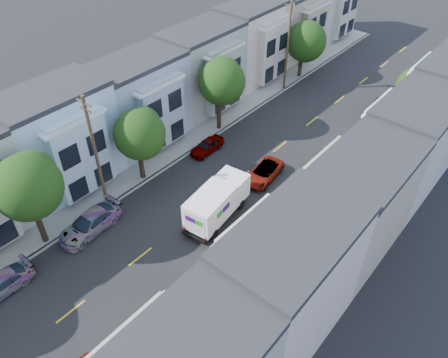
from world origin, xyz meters
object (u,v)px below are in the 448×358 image
object	(u,v)px
tree_c	(139,134)
parked_right_b	(174,301)
tree_b	(27,187)
utility_pole_near	(96,155)
parked_left_b	(0,285)
lead_sedan	(264,173)
parked_left_c	(90,223)
tree_e	(305,41)
tree_far_r	(410,86)
fedex_truck	(217,202)
parked_right_d	(379,110)
parked_right_c	(319,166)
parked_left_d	(207,146)
tree_d	(221,82)
utility_pole_far	(288,47)

from	to	relation	value
tree_c	parked_right_b	xyz separation A→B (m)	(11.20, -7.64, -4.14)
tree_b	utility_pole_near	distance (m)	5.59
tree_c	parked_left_b	size ratio (longest dim) A/B	1.59
lead_sedan	parked_left_c	world-z (taller)	parked_left_c
tree_e	tree_far_r	distance (m)	13.27
lead_sedan	fedex_truck	bearing A→B (deg)	-97.13
tree_b	parked_right_d	xyz separation A→B (m)	(11.20, 32.95, -4.84)
tree_e	utility_pole_near	size ratio (longest dim) A/B	0.70
parked_right_c	tree_e	bearing A→B (deg)	124.43
parked_left_d	utility_pole_near	bearing A→B (deg)	-97.64
tree_b	utility_pole_near	bearing A→B (deg)	89.98
tree_e	tree_far_r	bearing A→B (deg)	-4.85
tree_d	parked_left_c	xyz separation A→B (m)	(1.40, -17.23, -4.67)
tree_c	tree_e	xyz separation A→B (m)	(0.00, 25.60, -0.23)
tree_e	utility_pole_near	distance (m)	29.83
lead_sedan	tree_b	bearing A→B (deg)	-122.72
lead_sedan	utility_pole_near	bearing A→B (deg)	-132.81
parked_left_d	parked_left_b	bearing A→B (deg)	-90.30
tree_c	parked_left_c	bearing A→B (deg)	-78.43
fedex_truck	lead_sedan	xyz separation A→B (m)	(-0.02, 6.35, -1.03)
tree_far_r	parked_right_d	bearing A→B (deg)	-146.35
parked_left_c	tree_c	bearing A→B (deg)	97.34
parked_left_b	parked_left_d	size ratio (longest dim) A/B	1.12
fedex_truck	lead_sedan	world-z (taller)	fedex_truck
tree_far_r	parked_right_d	distance (m)	3.86
tree_e	lead_sedan	bearing A→B (deg)	-67.12
lead_sedan	parked_right_b	distance (m)	14.87
lead_sedan	parked_right_c	world-z (taller)	parked_right_c
tree_far_r	fedex_truck	xyz separation A→B (m)	(-5.27, -23.97, -2.15)
tree_d	tree_far_r	size ratio (longest dim) A/B	1.43
tree_e	parked_right_b	bearing A→B (deg)	-71.38
parked_left_c	parked_left_d	bearing A→B (deg)	85.77
tree_c	parked_right_d	bearing A→B (deg)	64.18
tree_b	tree_far_r	bearing A→B (deg)	68.94
parked_left_b	utility_pole_near	bearing A→B (deg)	98.33
tree_far_r	parked_right_b	distance (m)	32.33
parked_left_d	parked_right_c	distance (m)	10.62
tree_far_r	fedex_truck	distance (m)	24.63
tree_d	parked_right_c	world-z (taller)	tree_d
tree_far_r	utility_pole_far	world-z (taller)	utility_pole_far
tree_e	utility_pole_far	distance (m)	3.87
lead_sedan	parked_left_b	bearing A→B (deg)	-114.45
parked_right_b	parked_right_d	xyz separation A→B (m)	(0.00, 30.79, 0.09)
tree_far_r	parked_left_b	size ratio (longest dim) A/B	1.23
tree_d	fedex_truck	distance (m)	13.21
parked_right_c	tree_far_r	bearing A→B (deg)	79.15
utility_pole_near	parked_left_c	bearing A→B (deg)	-61.93
parked_right_b	utility_pole_near	bearing A→B (deg)	168.41
tree_e	parked_right_c	bearing A→B (deg)	-52.98
tree_far_r	parked_left_b	world-z (taller)	tree_far_r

